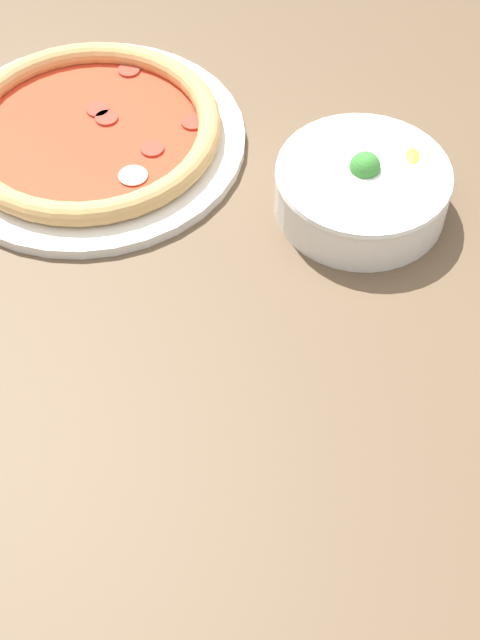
{
  "coord_description": "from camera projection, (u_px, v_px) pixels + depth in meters",
  "views": [
    {
      "loc": [
        0.52,
        0.09,
        1.43
      ],
      "look_at": [
        0.02,
        0.01,
        0.77
      ],
      "focal_mm": 50.0,
      "sensor_mm": 36.0,
      "label": 1
    }
  ],
  "objects": [
    {
      "name": "bowl",
      "position": [
        361.0,
        186.0,
        0.92
      ],
      "size": [
        0.18,
        0.18,
        0.07
      ],
      "color": "white",
      "rests_on": "dining_table"
    },
    {
      "name": "pizza",
      "position": [
        90.0,
        132.0,
        1.0
      ],
      "size": [
        0.35,
        0.35,
        0.04
      ],
      "color": "white",
      "rests_on": "dining_table"
    },
    {
      "name": "ground_plane",
      "position": [
        236.0,
        593.0,
        1.45
      ],
      "size": [
        8.0,
        8.0,
        0.0
      ],
      "primitive_type": "plane",
      "color": "#333338"
    },
    {
      "name": "dining_table",
      "position": [
        233.0,
        371.0,
        0.94
      ],
      "size": [
        1.29,
        0.89,
        0.75
      ],
      "color": "brown",
      "rests_on": "ground_plane"
    }
  ]
}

